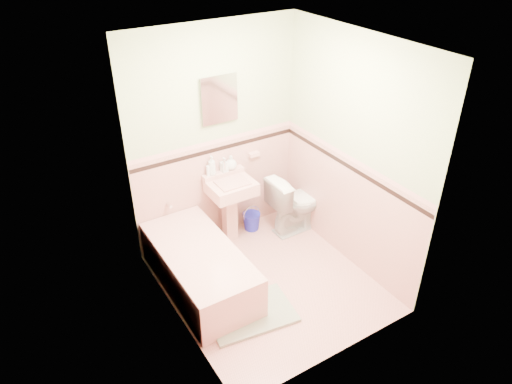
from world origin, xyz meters
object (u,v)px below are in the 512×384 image
bucket (252,221)px  shoe (240,306)px  toilet (298,202)px  medicine_cabinet (219,99)px  bathtub (200,269)px  soap_bottle_left (212,165)px  soap_bottle_right (231,162)px  soap_bottle_mid (224,164)px  sink (232,212)px

bucket → shoe: bearing=-125.7°
bucket → toilet: bearing=-29.6°
medicine_cabinet → bucket: 1.63m
bathtub → medicine_cabinet: bearing=47.4°
soap_bottle_left → soap_bottle_right: bearing=0.0°
soap_bottle_mid → soap_bottle_left: bearing=180.0°
soap_bottle_left → sink: bearing=-52.1°
medicine_cabinet → soap_bottle_right: medicine_cabinet is taller
soap_bottle_mid → toilet: bearing=-25.6°
sink → toilet: sink is taller
shoe → soap_bottle_left: bearing=94.7°
soap_bottle_left → soap_bottle_mid: size_ratio=1.38×
soap_bottle_mid → sink: bearing=-94.2°
toilet → soap_bottle_mid: bearing=63.7°
soap_bottle_mid → soap_bottle_right: 0.09m
sink → soap_bottle_right: soap_bottle_right is taller
medicine_cabinet → soap_bottle_right: size_ratio=2.87×
bathtub → bucket: bearing=31.6°
soap_bottle_right → bucket: bearing=-25.8°
sink → medicine_cabinet: (0.00, 0.21, 1.30)m
bucket → shoe: 1.40m
bathtub → soap_bottle_right: bearing=42.2°
sink → bucket: size_ratio=3.67×
sink → toilet: 0.82m
sink → toilet: size_ratio=1.07×
soap_bottle_left → soap_bottle_right: soap_bottle_left is taller
sink → soap_bottle_left: (-0.14, 0.18, 0.57)m
soap_bottle_left → toilet: soap_bottle_left is taller
bathtub → soap_bottle_mid: 1.22m
soap_bottle_right → medicine_cabinet: bearing=163.8°
soap_bottle_left → toilet: (0.94, -0.38, -0.59)m
soap_bottle_left → soap_bottle_mid: 0.16m
soap_bottle_right → shoe: bearing=-116.3°
soap_bottle_left → bucket: 0.97m
soap_bottle_mid → bucket: 0.88m
soap_bottle_left → soap_bottle_mid: (0.15, 0.00, -0.03)m
bathtub → soap_bottle_mid: bearing=45.7°
sink → bathtub: bearing=-142.1°
soap_bottle_left → bucket: size_ratio=1.06×
soap_bottle_right → soap_bottle_mid: bearing=180.0°
toilet → bucket: bearing=59.8°
sink → bucket: (0.31, 0.08, -0.29)m
soap_bottle_mid → toilet: 1.03m
bathtub → soap_bottle_mid: size_ratio=8.97×
soap_bottle_mid → bathtub: bearing=-134.3°
soap_bottle_right → shoe: soap_bottle_right is taller
soap_bottle_right → shoe: (-0.61, -1.24, -0.88)m
medicine_cabinet → bucket: medicine_cabinet is taller
sink → shoe: size_ratio=5.99×
sink → soap_bottle_left: soap_bottle_left is taller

